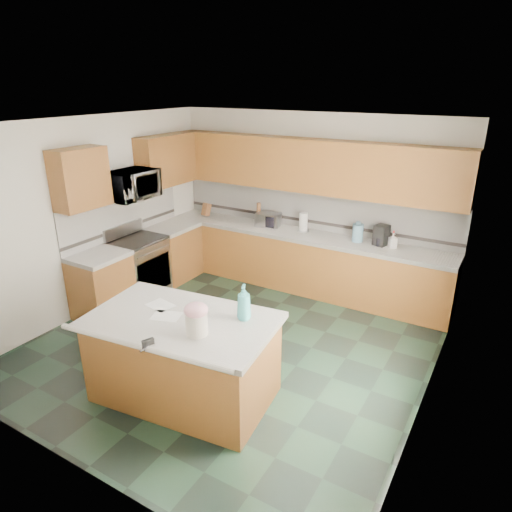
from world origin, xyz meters
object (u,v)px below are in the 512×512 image
Objects in this scene: soap_bottle_island at (244,302)px; knife_block at (206,209)px; island_top at (181,321)px; treat_jar at (197,324)px; coffee_maker at (381,235)px; toaster_oven at (268,220)px; island_base at (184,360)px.

knife_block is at bearing 113.32° from soap_bottle_island.
island_top is at bearing -46.60° from knife_block.
treat_jar is at bearing -33.03° from island_top.
treat_jar is at bearing -89.11° from coffee_maker.
toaster_oven is (1.23, 0.00, 0.00)m from knife_block.
island_base is 3.25m from toaster_oven.
coffee_maker is (0.77, 3.30, 0.04)m from treat_jar.
island_top is (-0.00, 0.00, 0.46)m from island_base.
coffee_maker is at bearing -9.47° from toaster_oven.
toaster_oven is at bearing 96.65° from island_base.
island_base is at bearing 149.53° from treat_jar.
treat_jar is 0.58× the size of soap_bottle_island.
coffee_maker is (1.82, 0.03, 0.04)m from toaster_oven.
soap_bottle_island is 3.08m from toaster_oven.
soap_bottle_island is at bearing 59.84° from treat_jar.
knife_block is at bearing -165.44° from coffee_maker.
coffee_maker reaches higher than knife_block.
soap_bottle_island is at bearing -86.81° from coffee_maker.
soap_bottle_island is at bearing 22.56° from island_base.
soap_bottle_island is 0.98× the size of toaster_oven.
island_base is 0.46m from island_top.
island_top is 3.20m from toaster_oven.
toaster_oven is (-1.06, 3.27, 0.00)m from treat_jar.
soap_bottle_island reaches higher than island_top.
toaster_oven is 1.82m from coffee_maker.
coffee_maker reaches higher than treat_jar.
knife_block is at bearing 115.66° from island_base.
island_base is at bearing -46.60° from knife_block.
coffee_maker reaches higher than island_base.
soap_bottle_island is 1.25× the size of coffee_maker.
knife_block reaches higher than toaster_oven.
island_base is 8.17× the size of knife_block.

